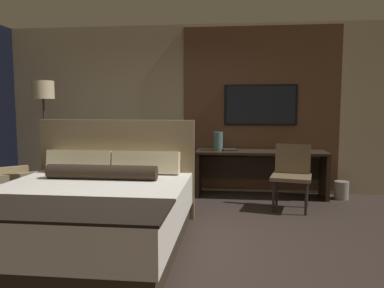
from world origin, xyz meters
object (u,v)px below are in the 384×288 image
armchair_by_window (4,190)px  vase_tall (218,141)px  book (230,150)px  bed (87,212)px  tv (260,105)px  waste_bin (341,190)px  desk_chair (292,170)px  desk (260,164)px  floor_lamp (43,100)px

armchair_by_window → vase_tall: size_ratio=3.60×
book → bed: bearing=-122.3°
tv → waste_bin: size_ratio=4.24×
desk_chair → bed: bearing=-131.8°
vase_tall → waste_bin: bearing=-1.2°
bed → armchair_by_window: 2.17m
bed → tv: 3.44m
book → desk: bearing=8.1°
tv → armchair_by_window: tv is taller
armchair_by_window → book: book is taller
desk_chair → waste_bin: desk_chair is taller
desk → vase_tall: bearing=-177.2°
waste_bin → armchair_by_window: bearing=-168.3°
bed → armchair_by_window: size_ratio=2.10×
desk → armchair_by_window: armchair_by_window is taller
book → floor_lamp: bearing=-172.2°
tv → armchair_by_window: bearing=-160.2°
book → waste_bin: book is taller
bed → desk_chair: size_ratio=2.46×
waste_bin → desk_chair: bearing=-144.2°
desk → book: size_ratio=8.50×
desk_chair → floor_lamp: size_ratio=0.49×
bed → vase_tall: 2.72m
bed → vase_tall: size_ratio=7.58×
armchair_by_window → book: (3.21, 1.04, 0.50)m
desk → desk_chair: bearing=-60.7°
armchair_by_window → book: 3.41m
bed → armchair_by_window: (-1.76, 1.27, -0.10)m
bed → desk_chair: bed is taller
bed → desk: size_ratio=1.09×
floor_lamp → vase_tall: size_ratio=6.23×
floor_lamp → armchair_by_window: bearing=-115.9°
floor_lamp → vase_tall: 2.83m
desk → waste_bin: (1.26, -0.08, -0.37)m
waste_bin → vase_tall: bearing=178.8°
desk_chair → desk: bearing=131.9°
floor_lamp → waste_bin: floor_lamp is taller
book → waste_bin: bearing=-0.2°
bed → desk_chair: 2.89m
floor_lamp → waste_bin: 4.88m
tv → desk: bearing=-90.0°
desk → tv: size_ratio=1.73×
armchair_by_window → tv: bearing=-112.0°
tv → waste_bin: (1.26, -0.30, -1.33)m
tv → desk_chair: bearing=-67.0°
desk_chair → waste_bin: 1.14m
desk → vase_tall: 0.78m
waste_bin → floor_lamp: bearing=-175.2°
bed → waste_bin: bearing=35.7°
desk → book: book is taller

